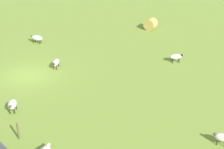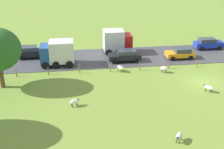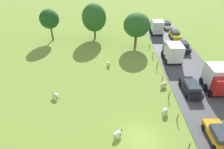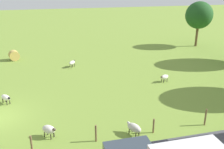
{
  "view_description": "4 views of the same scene",
  "coord_description": "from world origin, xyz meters",
  "px_view_note": "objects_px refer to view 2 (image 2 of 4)",
  "views": [
    {
      "loc": [
        11.44,
        21.61,
        12.6
      ],
      "look_at": [
        -2.53,
        7.02,
        1.86
      ],
      "focal_mm": 53.01,
      "sensor_mm": 36.0,
      "label": 1
    },
    {
      "loc": [
        -29.51,
        14.81,
        14.93
      ],
      "look_at": [
        -0.42,
        10.91,
        1.87
      ],
      "focal_mm": 46.87,
      "sensor_mm": 36.0,
      "label": 2
    },
    {
      "loc": [
        -2.95,
        -12.4,
        16.45
      ],
      "look_at": [
        -2.9,
        10.57,
        1.23
      ],
      "focal_mm": 29.6,
      "sensor_mm": 36.0,
      "label": 3
    },
    {
      "loc": [
        18.11,
        4.19,
        9.51
      ],
      "look_at": [
        -1.91,
        9.32,
        1.9
      ],
      "focal_mm": 40.68,
      "sensor_mm": 36.0,
      "label": 4
    }
  ],
  "objects_px": {
    "car_0": "(208,43)",
    "sheep_5": "(164,68)",
    "sheep_1": "(74,102)",
    "sheep_0": "(209,88)",
    "car_2": "(125,55)",
    "truck_0": "(58,52)",
    "car_4": "(180,53)",
    "sheep_4": "(120,68)",
    "car_7": "(31,52)",
    "sheep_2": "(179,136)",
    "truck_1": "(117,41)"
  },
  "relations": [
    {
      "from": "sheep_4",
      "to": "truck_1",
      "type": "bearing_deg",
      "value": -4.74
    },
    {
      "from": "car_4",
      "to": "sheep_4",
      "type": "bearing_deg",
      "value": 110.85
    },
    {
      "from": "sheep_1",
      "to": "car_4",
      "type": "relative_size",
      "value": 0.27
    },
    {
      "from": "sheep_4",
      "to": "truck_1",
      "type": "distance_m",
      "value": 7.22
    },
    {
      "from": "car_7",
      "to": "sheep_0",
      "type": "bearing_deg",
      "value": -123.18
    },
    {
      "from": "car_4",
      "to": "car_7",
      "type": "xyz_separation_m",
      "value": [
        3.07,
        21.16,
        0.08
      ]
    },
    {
      "from": "sheep_1",
      "to": "truck_0",
      "type": "bearing_deg",
      "value": 9.74
    },
    {
      "from": "sheep_0",
      "to": "car_2",
      "type": "bearing_deg",
      "value": 36.05
    },
    {
      "from": "truck_1",
      "to": "car_0",
      "type": "relative_size",
      "value": 0.92
    },
    {
      "from": "truck_1",
      "to": "car_2",
      "type": "xyz_separation_m",
      "value": [
        -3.64,
        -0.62,
        -0.97
      ]
    },
    {
      "from": "car_0",
      "to": "sheep_5",
      "type": "bearing_deg",
      "value": 130.05
    },
    {
      "from": "truck_1",
      "to": "car_2",
      "type": "bearing_deg",
      "value": -170.41
    },
    {
      "from": "sheep_1",
      "to": "car_2",
      "type": "xyz_separation_m",
      "value": [
        11.53,
        -7.21,
        0.38
      ]
    },
    {
      "from": "sheep_5",
      "to": "truck_0",
      "type": "height_order",
      "value": "truck_0"
    },
    {
      "from": "car_0",
      "to": "car_2",
      "type": "relative_size",
      "value": 1.0
    },
    {
      "from": "sheep_1",
      "to": "truck_0",
      "type": "xyz_separation_m",
      "value": [
        11.37,
        1.95,
        1.31
      ]
    },
    {
      "from": "truck_1",
      "to": "car_4",
      "type": "xyz_separation_m",
      "value": [
        -3.55,
        -8.64,
        -1.02
      ]
    },
    {
      "from": "sheep_5",
      "to": "car_4",
      "type": "bearing_deg",
      "value": -39.81
    },
    {
      "from": "sheep_0",
      "to": "truck_0",
      "type": "height_order",
      "value": "truck_0"
    },
    {
      "from": "sheep_0",
      "to": "car_2",
      "type": "relative_size",
      "value": 0.26
    },
    {
      "from": "car_4",
      "to": "sheep_1",
      "type": "bearing_deg",
      "value": 127.33
    },
    {
      "from": "sheep_1",
      "to": "car_2",
      "type": "distance_m",
      "value": 13.6
    },
    {
      "from": "sheep_0",
      "to": "truck_0",
      "type": "relative_size",
      "value": 0.27
    },
    {
      "from": "car_2",
      "to": "sheep_4",
      "type": "bearing_deg",
      "value": 160.69
    },
    {
      "from": "sheep_4",
      "to": "truck_0",
      "type": "relative_size",
      "value": 0.28
    },
    {
      "from": "truck_0",
      "to": "truck_1",
      "type": "bearing_deg",
      "value": -66.05
    },
    {
      "from": "truck_0",
      "to": "car_2",
      "type": "height_order",
      "value": "truck_0"
    },
    {
      "from": "sheep_4",
      "to": "car_2",
      "type": "xyz_separation_m",
      "value": [
        3.43,
        -1.2,
        0.37
      ]
    },
    {
      "from": "sheep_0",
      "to": "car_7",
      "type": "height_order",
      "value": "car_7"
    },
    {
      "from": "car_0",
      "to": "car_2",
      "type": "height_order",
      "value": "car_0"
    },
    {
      "from": "sheep_5",
      "to": "car_7",
      "type": "distance_m",
      "value": 18.96
    },
    {
      "from": "sheep_1",
      "to": "car_0",
      "type": "height_order",
      "value": "car_0"
    },
    {
      "from": "truck_0",
      "to": "truck_1",
      "type": "distance_m",
      "value": 9.35
    },
    {
      "from": "sheep_5",
      "to": "car_2",
      "type": "relative_size",
      "value": 0.24
    },
    {
      "from": "sheep_2",
      "to": "car_4",
      "type": "distance_m",
      "value": 19.81
    },
    {
      "from": "sheep_5",
      "to": "car_4",
      "type": "distance_m",
      "value": 5.97
    },
    {
      "from": "sheep_0",
      "to": "sheep_1",
      "type": "height_order",
      "value": "sheep_1"
    },
    {
      "from": "sheep_2",
      "to": "truck_1",
      "type": "height_order",
      "value": "truck_1"
    },
    {
      "from": "sheep_0",
      "to": "sheep_1",
      "type": "xyz_separation_m",
      "value": [
        -1.17,
        14.74,
        -0.0
      ]
    },
    {
      "from": "car_7",
      "to": "sheep_1",
      "type": "bearing_deg",
      "value": -158.02
    },
    {
      "from": "truck_0",
      "to": "car_4",
      "type": "bearing_deg",
      "value": -89.2
    },
    {
      "from": "sheep_4",
      "to": "truck_1",
      "type": "height_order",
      "value": "truck_1"
    },
    {
      "from": "car_2",
      "to": "car_4",
      "type": "distance_m",
      "value": 8.02
    },
    {
      "from": "sheep_2",
      "to": "car_0",
      "type": "bearing_deg",
      "value": -29.53
    },
    {
      "from": "sheep_5",
      "to": "car_0",
      "type": "height_order",
      "value": "car_0"
    },
    {
      "from": "sheep_0",
      "to": "sheep_1",
      "type": "relative_size",
      "value": 1.08
    },
    {
      "from": "car_0",
      "to": "sheep_4",
      "type": "bearing_deg",
      "value": 114.94
    },
    {
      "from": "truck_0",
      "to": "sheep_1",
      "type": "bearing_deg",
      "value": -170.26
    },
    {
      "from": "truck_1",
      "to": "car_4",
      "type": "distance_m",
      "value": 9.4
    },
    {
      "from": "sheep_0",
      "to": "truck_0",
      "type": "xyz_separation_m",
      "value": [
        10.2,
        16.7,
        1.31
      ]
    }
  ]
}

